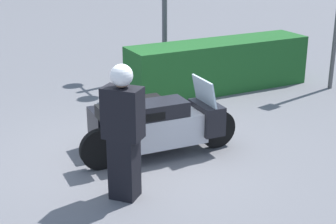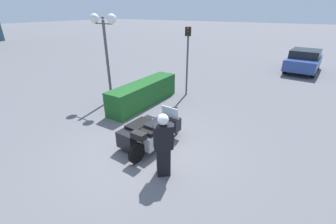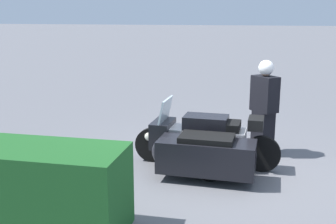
# 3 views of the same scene
# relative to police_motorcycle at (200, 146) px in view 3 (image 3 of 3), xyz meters

# --- Properties ---
(ground_plane) EXTENTS (160.00, 160.00, 0.00)m
(ground_plane) POSITION_rel_police_motorcycle_xyz_m (-0.36, -0.11, -0.46)
(ground_plane) COLOR slate
(police_motorcycle) EXTENTS (2.47, 1.30, 1.14)m
(police_motorcycle) POSITION_rel_police_motorcycle_xyz_m (0.00, 0.00, 0.00)
(police_motorcycle) COLOR black
(police_motorcycle) RESTS_ON ground
(officer_rider) EXTENTS (0.53, 0.54, 1.73)m
(officer_rider) POSITION_rel_police_motorcycle_xyz_m (-1.00, -1.17, 0.46)
(officer_rider) COLOR black
(officer_rider) RESTS_ON ground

